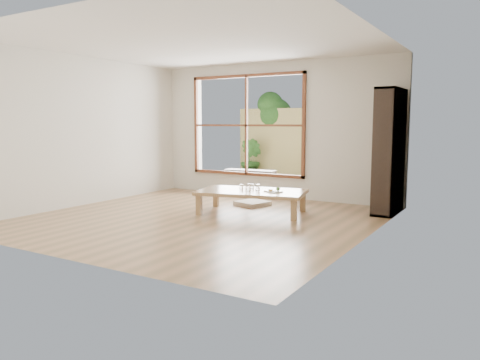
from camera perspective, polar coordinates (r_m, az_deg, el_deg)
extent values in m
plane|color=#A87C54|center=(7.16, -4.71, -4.70)|extent=(5.00, 5.00, 0.00)
cube|color=#A37D4F|center=(7.51, 1.46, -1.48)|extent=(1.86, 1.31, 0.05)
cube|color=#A37D4F|center=(7.42, -5.02, -3.05)|extent=(0.10, 0.10, 0.32)
cube|color=#A37D4F|center=(8.14, -2.93, -2.15)|extent=(0.10, 0.10, 0.32)
cube|color=#A37D4F|center=(7.00, 6.58, -3.68)|extent=(0.10, 0.10, 0.32)
cube|color=#A37D4F|center=(7.75, 7.66, -2.66)|extent=(0.10, 0.10, 0.32)
cube|color=silver|center=(8.28, 1.53, -2.84)|extent=(0.61, 0.61, 0.07)
cube|color=black|center=(7.83, 17.73, 3.33)|extent=(0.32, 0.89, 1.99)
cylinder|color=silver|center=(7.43, 1.04, -0.89)|extent=(0.07, 0.07, 0.12)
cylinder|color=silver|center=(7.49, 2.18, -0.91)|extent=(0.07, 0.07, 0.10)
cylinder|color=silver|center=(7.71, 1.50, -0.77)|extent=(0.06, 0.06, 0.08)
cylinder|color=silver|center=(7.67, 0.17, -0.82)|extent=(0.06, 0.06, 0.08)
cube|color=white|center=(7.36, 4.08, -1.40)|extent=(0.30, 0.26, 0.02)
sphere|color=#41692A|center=(7.36, 4.65, -1.10)|extent=(0.06, 0.06, 0.06)
cube|color=gold|center=(7.34, 3.76, -1.27)|extent=(0.05, 0.05, 0.02)
cube|color=beige|center=(7.41, 3.74, -1.21)|extent=(0.07, 0.06, 0.02)
cylinder|color=silver|center=(7.30, 4.08, -1.36)|extent=(0.14, 0.06, 0.01)
cube|color=#312C24|center=(10.49, 3.91, -0.98)|extent=(2.80, 2.00, 0.05)
cube|color=black|center=(10.57, 1.25, 1.12)|extent=(1.19, 0.45, 0.05)
cube|color=black|center=(10.71, -1.70, 0.19)|extent=(0.07, 0.07, 0.32)
cube|color=black|center=(10.94, -1.08, 0.34)|extent=(0.07, 0.07, 0.32)
cube|color=black|center=(10.26, 3.72, -0.11)|extent=(0.07, 0.07, 0.32)
cube|color=black|center=(10.50, 4.24, 0.05)|extent=(0.07, 0.07, 0.32)
cube|color=tan|center=(11.30, 6.24, 4.15)|extent=(2.80, 0.06, 1.80)
imported|color=#2E6124|center=(10.73, 10.13, 1.71)|extent=(0.94, 0.85, 0.92)
imported|color=#2E6124|center=(11.48, 1.42, 2.49)|extent=(0.72, 0.66, 1.06)
cylinder|color=#4C3D2D|center=(11.88, 3.76, 3.82)|extent=(0.14, 0.14, 1.60)
sphere|color=#2E6124|center=(11.81, 4.31, 7.93)|extent=(0.84, 0.84, 0.84)
sphere|color=#2E6124|center=(12.00, 3.31, 6.96)|extent=(0.70, 0.70, 0.70)
sphere|color=#2E6124|center=(11.77, 3.71, 9.15)|extent=(0.64, 0.64, 0.64)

